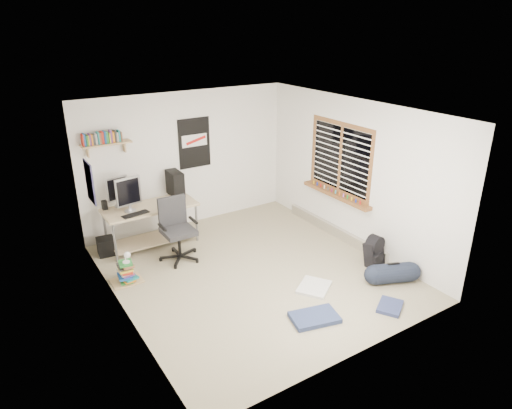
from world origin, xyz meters
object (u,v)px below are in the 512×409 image
backpack (374,254)px  duffel_bag (392,274)px  book_stack (126,273)px  office_chair (179,232)px  desk (152,225)px

backpack → duffel_bag: 0.55m
backpack → book_stack: bearing=146.6°
office_chair → book_stack: (-0.96, -0.21, -0.34)m
desk → duffel_bag: bearing=-56.2°
backpack → book_stack: 3.85m
desk → duffel_bag: size_ratio=2.65×
office_chair → book_stack: bearing=-166.1°
duffel_bag → book_stack: 3.97m
office_chair → duffel_bag: size_ratio=1.76×
office_chair → backpack: office_chair is taller
desk → office_chair: (0.18, -0.74, 0.12)m
desk → office_chair: office_chair is taller
desk → backpack: bearing=-49.4°
desk → duffel_bag: desk is taller
desk → backpack: 3.74m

